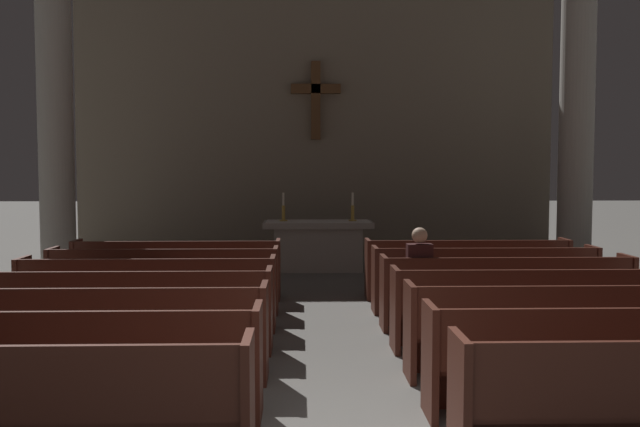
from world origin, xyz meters
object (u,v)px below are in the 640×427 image
at_px(pew_left_row_1, 8,409).
at_px(pew_left_row_2, 63,364).
at_px(pew_left_row_6, 164,281).
at_px(pew_left_row_4, 127,311).
at_px(pew_left_row_3, 100,333).
at_px(candlestick_left, 283,212).
at_px(pew_right_row_5, 506,292).
at_px(lone_worshipper, 418,275).
at_px(pew_left_row_7, 178,270).
at_px(altar, 318,244).
at_px(pew_right_row_6, 484,279).
at_px(pew_right_row_2, 619,360).
at_px(pew_right_row_3, 570,330).
at_px(pew_right_row_4, 534,309).
at_px(column_right_second, 577,122).
at_px(candlestick_right, 353,212).
at_px(pew_right_row_7, 467,269).
at_px(pew_left_row_5, 148,294).

relative_size(pew_left_row_1, pew_left_row_2, 1.00).
bearing_deg(pew_left_row_6, pew_left_row_4, -90.00).
relative_size(pew_left_row_3, candlestick_left, 5.59).
bearing_deg(pew_right_row_5, lone_worshipper, 178.08).
bearing_deg(pew_left_row_7, altar, 53.48).
xyz_separation_m(pew_left_row_4, pew_right_row_6, (4.58, 2.10, 0.00)).
xyz_separation_m(pew_left_row_2, candlestick_left, (1.59, 8.35, 0.71)).
distance_m(pew_left_row_4, pew_right_row_5, 4.70).
bearing_deg(pew_left_row_3, pew_left_row_7, 90.00).
height_order(pew_right_row_2, pew_right_row_3, same).
xyz_separation_m(pew_left_row_3, pew_left_row_4, (0.00, 1.05, 0.00)).
xyz_separation_m(pew_left_row_1, pew_right_row_4, (4.58, 3.15, 0.00)).
height_order(pew_left_row_6, lone_worshipper, lone_worshipper).
height_order(pew_right_row_2, column_right_second, column_right_second).
distance_m(pew_left_row_6, candlestick_right, 5.16).
height_order(pew_left_row_2, pew_left_row_6, same).
height_order(pew_right_row_5, lone_worshipper, lone_worshipper).
bearing_deg(pew_left_row_7, pew_left_row_1, -90.00).
relative_size(pew_left_row_3, pew_right_row_5, 1.00).
bearing_deg(pew_right_row_2, column_right_second, 70.70).
xyz_separation_m(pew_left_row_2, pew_right_row_3, (4.58, 1.05, 0.00)).
distance_m(pew_left_row_4, pew_right_row_4, 4.58).
xyz_separation_m(pew_right_row_3, altar, (-2.29, 7.30, 0.06)).
bearing_deg(pew_left_row_7, pew_right_row_2, -48.91).
bearing_deg(pew_right_row_4, pew_right_row_5, 90.00).
bearing_deg(lone_worshipper, pew_left_row_3, -148.17).
bearing_deg(pew_right_row_5, pew_right_row_6, 90.00).
height_order(pew_left_row_4, pew_right_row_7, same).
height_order(pew_right_row_2, pew_right_row_6, same).
relative_size(pew_right_row_2, column_right_second, 0.53).
bearing_deg(pew_right_row_7, pew_left_row_4, -145.47).
bearing_deg(candlestick_right, column_right_second, -8.15).
height_order(pew_right_row_3, altar, altar).
relative_size(pew_right_row_3, pew_right_row_5, 1.00).
relative_size(pew_left_row_5, pew_right_row_3, 1.00).
xyz_separation_m(pew_left_row_4, column_right_second, (7.29, 5.63, 2.50)).
bearing_deg(pew_left_row_3, pew_right_row_4, 12.92).
bearing_deg(pew_left_row_3, pew_left_row_6, 90.00).
distance_m(pew_left_row_2, pew_right_row_5, 5.56).
height_order(pew_left_row_3, pew_right_row_3, same).
relative_size(pew_left_row_4, pew_left_row_5, 1.00).
bearing_deg(pew_left_row_1, pew_left_row_4, 90.00).
relative_size(pew_left_row_7, pew_right_row_3, 1.00).
distance_m(pew_left_row_2, pew_right_row_6, 6.22).
bearing_deg(pew_left_row_5, column_right_second, 32.14).
height_order(candlestick_right, lone_worshipper, candlestick_right).
bearing_deg(pew_right_row_4, pew_left_row_7, 145.47).
relative_size(pew_left_row_7, altar, 1.46).
bearing_deg(pew_right_row_3, pew_right_row_6, 90.00).
distance_m(pew_left_row_1, pew_left_row_6, 5.25).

